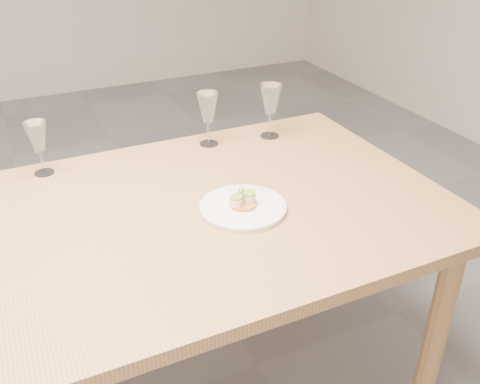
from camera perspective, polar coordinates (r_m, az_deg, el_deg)
name	(u,v)px	position (r m, az deg, el deg)	size (l,w,h in m)	color
dining_table	(39,266)	(1.55, -20.63, -7.42)	(2.40, 1.00, 0.75)	tan
dinner_plate	(243,207)	(1.55, 0.33, -1.57)	(0.25, 0.25, 0.07)	white
wine_glass_2	(37,138)	(1.82, -20.81, 5.38)	(0.07, 0.07, 0.18)	white
wine_glass_3	(208,109)	(1.92, -3.46, 8.84)	(0.08, 0.08, 0.19)	white
wine_glass_4	(271,101)	(1.99, 3.28, 9.70)	(0.08, 0.08, 0.20)	white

